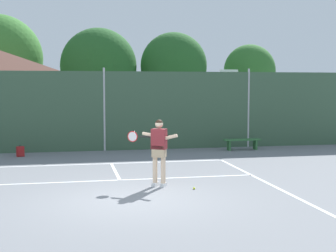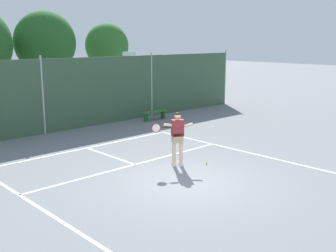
{
  "view_description": "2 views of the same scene",
  "coord_description": "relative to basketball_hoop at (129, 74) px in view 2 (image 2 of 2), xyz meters",
  "views": [
    {
      "loc": [
        -1.34,
        -11.31,
        2.77
      ],
      "look_at": [
        1.89,
        4.61,
        1.39
      ],
      "focal_mm": 50.65,
      "sensor_mm": 36.0,
      "label": 1
    },
    {
      "loc": [
        -8.42,
        -8.06,
        4.2
      ],
      "look_at": [
        1.53,
        2.42,
        1.15
      ],
      "focal_mm": 43.54,
      "sensor_mm": 36.0,
      "label": 2
    }
  ],
  "objects": [
    {
      "name": "ground_plane",
      "position": [
        -6.01,
        -10.38,
        -2.31
      ],
      "size": [
        120.0,
        120.0,
        0.0
      ],
      "primitive_type": "plane",
      "color": "slate"
    },
    {
      "name": "court_markings",
      "position": [
        -6.01,
        -9.73,
        -2.31
      ],
      "size": [
        8.3,
        11.1,
        0.01
      ],
      "color": "white",
      "rests_on": "ground"
    },
    {
      "name": "chainlink_fence",
      "position": [
        -6.01,
        -1.38,
        -0.61
      ],
      "size": [
        26.09,
        0.09,
        3.54
      ],
      "color": "#38563D",
      "rests_on": "ground"
    },
    {
      "name": "basketball_hoop",
      "position": [
        0.0,
        0.0,
        0.0
      ],
      "size": [
        0.9,
        0.67,
        3.55
      ],
      "color": "#284CB2",
      "rests_on": "ground"
    },
    {
      "name": "tennis_player",
      "position": [
        -5.04,
        -8.99,
        -1.2
      ],
      "size": [
        1.31,
        0.7,
        1.85
      ],
      "color": "silver",
      "rests_on": "ground"
    },
    {
      "name": "tennis_ball",
      "position": [
        -4.18,
        -9.57,
        -2.28
      ],
      "size": [
        0.07,
        0.07,
        0.07
      ],
      "primitive_type": "sphere",
      "color": "#CCE033",
      "rests_on": "ground"
    },
    {
      "name": "courtside_bench",
      "position": [
        -0.16,
        -2.38,
        -1.95
      ],
      "size": [
        1.6,
        0.36,
        0.48
      ],
      "color": "#336B38",
      "rests_on": "ground"
    }
  ]
}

